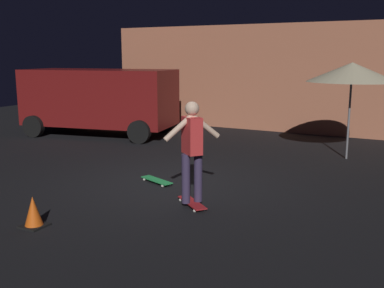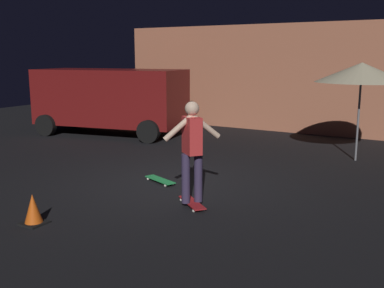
# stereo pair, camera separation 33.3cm
# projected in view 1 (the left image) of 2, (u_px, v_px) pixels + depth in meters

# --- Properties ---
(ground_plane) EXTENTS (28.00, 28.00, 0.00)m
(ground_plane) POSITION_uv_depth(u_px,v_px,m) (169.00, 183.00, 8.82)
(ground_plane) COLOR black
(low_building) EXTENTS (12.97, 4.49, 3.45)m
(low_building) POSITION_uv_depth(u_px,v_px,m) (306.00, 76.00, 16.24)
(low_building) COLOR #B76B4C
(low_building) RESTS_ON ground_plane
(parked_van) EXTENTS (4.87, 2.94, 2.03)m
(parked_van) POSITION_uv_depth(u_px,v_px,m) (99.00, 98.00, 14.04)
(parked_van) COLOR maroon
(parked_van) RESTS_ON ground_plane
(patio_umbrella) EXTENTS (2.10, 2.10, 2.30)m
(patio_umbrella) POSITION_uv_depth(u_px,v_px,m) (352.00, 72.00, 10.52)
(patio_umbrella) COLOR slate
(patio_umbrella) RESTS_ON ground_plane
(skateboard_ridden) EXTENTS (0.73, 0.64, 0.07)m
(skateboard_ridden) POSITION_uv_depth(u_px,v_px,m) (192.00, 203.00, 7.48)
(skateboard_ridden) COLOR #AD1E23
(skateboard_ridden) RESTS_ON ground_plane
(skateboard_spare) EXTENTS (0.80, 0.47, 0.07)m
(skateboard_spare) POSITION_uv_depth(u_px,v_px,m) (157.00, 180.00, 8.83)
(skateboard_spare) COLOR green
(skateboard_spare) RESTS_ON ground_plane
(skater) EXTENTS (0.68, 0.82, 1.67)m
(skater) POSITION_uv_depth(u_px,v_px,m) (192.00, 145.00, 7.29)
(skater) COLOR #382D4C
(skater) RESTS_ON skateboard_ridden
(traffic_cone) EXTENTS (0.34, 0.34, 0.46)m
(traffic_cone) POSITION_uv_depth(u_px,v_px,m) (33.00, 213.00, 6.55)
(traffic_cone) COLOR black
(traffic_cone) RESTS_ON ground_plane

